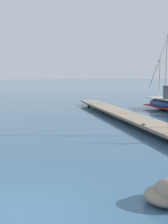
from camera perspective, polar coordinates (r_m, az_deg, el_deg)
name	(u,v)px	position (r m, az deg, el deg)	size (l,w,h in m)	color
ground_plane	(20,217)	(6.77, -12.74, -20.05)	(400.00, 400.00, 0.00)	#335675
floating_dock	(127,115)	(19.64, 8.75, -0.64)	(2.51, 22.12, 0.53)	gray
fishing_boat_0	(167,103)	(26.21, 16.44, 1.83)	(2.49, 5.84, 6.68)	navy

